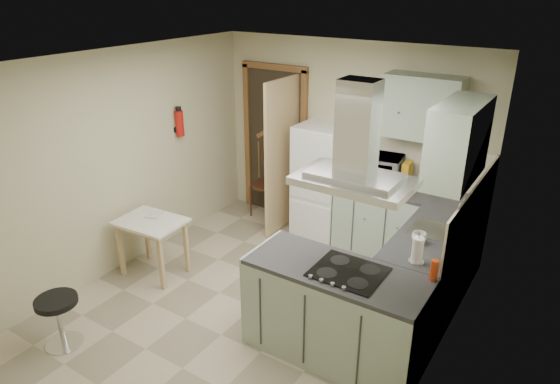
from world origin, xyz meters
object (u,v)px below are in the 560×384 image
Objects in this scene: peninsula at (335,313)px; stool at (60,321)px; fridge at (322,182)px; drop_leaf_table at (154,247)px; bentwood_chair at (267,185)px; extractor_hood at (354,181)px; microwave at (376,168)px.

peninsula is 2.52m from stool.
fridge is 2.08× the size of drop_leaf_table.
extractor_hood is at bearing -38.72° from bentwood_chair.
fridge is 1.67× the size of extractor_hood.
microwave is (1.65, 3.27, 0.81)m from stool.
microwave reaches higher than bentwood_chair.
fridge is 2.51× the size of microwave.
extractor_hood is 0.97× the size of bentwood_chair.
bentwood_chair is at bearing 174.01° from fridge.
extractor_hood is 2.22m from microwave.
fridge is at bearing 121.74° from peninsula.
fridge is 3.41m from stool.
extractor_hood is 1.50× the size of microwave.
microwave reaches higher than peninsula.
bentwood_chair is 1.73m from microwave.
drop_leaf_table is (-2.36, 0.10, -0.11)m from peninsula.
bentwood_chair reaches higher than stool.
bentwood_chair reaches higher than drop_leaf_table.
fridge is 2.35m from peninsula.
extractor_hood is 2.82m from drop_leaf_table.
bentwood_chair is (-0.92, 0.10, -0.28)m from fridge.
drop_leaf_table is 1.36m from stool.
extractor_hood is at bearing -80.98° from microwave.
peninsula is (1.22, -1.98, -0.30)m from fridge.
fridge is 2.24m from drop_leaf_table.
peninsula is at bearing 29.87° from stool.
fridge is 0.97m from bentwood_chair.
stool is (-0.95, -3.23, -0.50)m from fridge.
bentwood_chair is 1.56× the size of microwave.
stool is (-0.03, -3.33, -0.21)m from bentwood_chair.
drop_leaf_table is 1.42× the size of stool.
peninsula is 1.72× the size of extractor_hood.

